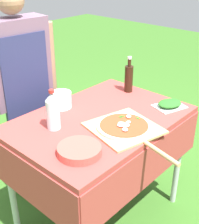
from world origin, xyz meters
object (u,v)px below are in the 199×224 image
Objects in this scene: plate_stack at (79,150)px; oil_bottle at (129,78)px; water_bottle at (53,111)px; prep_table at (100,131)px; pizza_on_peel at (125,128)px; mixing_tub at (61,100)px; herb_container at (170,104)px; person_cook at (20,83)px.

oil_bottle is at bearing 20.80° from plate_stack.
water_bottle is 0.32m from plate_stack.
plate_stack reaches higher than prep_table.
pizza_on_peel is (-0.01, -0.21, 0.11)m from prep_table.
prep_table is 4.82× the size of plate_stack.
water_bottle is 1.76× the size of mixing_tub.
pizza_on_peel is 0.35m from plate_stack.
pizza_on_peel is at bearing -4.33° from plate_stack.
water_bottle is (-0.72, -0.01, 0.01)m from oil_bottle.
herb_container is at bearing -29.54° from prep_table.
herb_container is at bearing -26.59° from water_bottle.
herb_container is (0.42, -0.24, 0.12)m from prep_table.
person_cook is 1.03m from herb_container.
mixing_tub is 0.59× the size of plate_stack.
person_cook reaches higher than mixing_tub.
water_bottle is (-0.28, 0.11, 0.21)m from prep_table.
prep_table is at bearing 100.17° from pizza_on_peel.
mixing_tub reaches higher than herb_container.
herb_container is at bearing 128.80° from person_cook.
pizza_on_peel is at bearing -93.52° from prep_table.
plate_stack is (-0.36, -0.18, 0.12)m from prep_table.
person_cook reaches higher than water_bottle.
person_cook reaches higher than herb_container.
water_bottle reaches higher than herb_container.
oil_bottle is (0.46, 0.33, 0.09)m from pizza_on_peel.
pizza_on_peel is 0.50m from mixing_tub.
mixing_tub reaches higher than pizza_on_peel.
oil_bottle reaches higher than plate_stack.
person_cook is 6.69× the size of plate_stack.
oil_bottle is at bearing 49.55° from pizza_on_peel.
herb_container is at bearing 9.66° from pizza_on_peel.
herb_container is 1.69× the size of mixing_tub.
oil_bottle is 1.13× the size of herb_container.
herb_container is at bearing -93.47° from oil_bottle.
mixing_tub is at bearing 108.88° from person_cook.
pizza_on_peel is at bearing -144.13° from oil_bottle.
water_bottle is at bearing 74.55° from plate_stack.
mixing_tub is (0.08, -0.33, -0.05)m from person_cook.
person_cook is at bearing 112.40° from pizza_on_peel.
prep_table is 0.24m from pizza_on_peel.
person_cook reaches higher than prep_table.
mixing_tub is at bearing 109.30° from pizza_on_peel.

